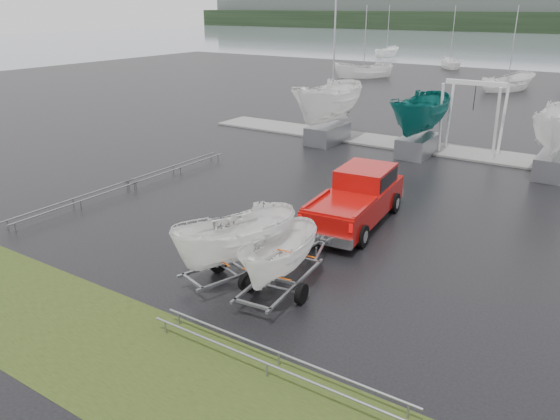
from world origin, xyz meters
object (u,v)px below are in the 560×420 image
at_px(trailer_hitched, 280,220).
at_px(boat_hoist, 473,107).
at_px(trailer_parked, 236,199).
at_px(pickup_truck, 359,196).

distance_m(trailer_hitched, boat_hoist, 19.38).
xyz_separation_m(trailer_parked, boat_hoist, (1.68, 19.35, 0.01)).
height_order(trailer_parked, boat_hoist, trailer_parked).
xyz_separation_m(pickup_truck, trailer_hitched, (0.64, -6.52, 1.28)).
relative_size(trailer_parked, boat_hoist, 1.19).
bearing_deg(trailer_hitched, pickup_truck, 90.00).
bearing_deg(pickup_truck, trailer_hitched, -90.00).
bearing_deg(boat_hoist, trailer_hitched, -90.29).
distance_m(trailer_hitched, trailer_parked, 1.61).
xyz_separation_m(pickup_truck, boat_hoist, (0.74, 12.85, 1.61)).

